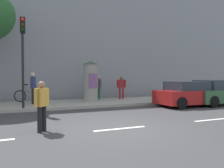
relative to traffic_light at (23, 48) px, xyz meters
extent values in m
plane|color=#38383A|center=(2.68, -5.24, -3.08)|extent=(80.00, 80.00, 0.00)
cube|color=#9E9B93|center=(2.68, 1.76, -3.00)|extent=(36.00, 4.00, 0.15)
cube|color=silver|center=(2.68, -5.24, -3.07)|extent=(1.80, 0.16, 0.01)
cube|color=silver|center=(6.68, -5.24, -3.07)|extent=(1.80, 0.16, 0.01)
cube|color=gray|center=(2.68, 6.76, 1.59)|extent=(36.00, 5.00, 9.33)
cylinder|color=black|center=(0.00, 0.11, -1.12)|extent=(0.12, 0.12, 3.61)
cube|color=black|center=(0.00, -0.07, 1.05)|extent=(0.24, 0.24, 0.75)
sphere|color=red|center=(0.00, -0.20, 1.29)|extent=(0.16, 0.16, 0.16)
sphere|color=#3C2906|center=(0.00, -0.20, 1.05)|extent=(0.16, 0.16, 0.16)
sphere|color=#07330F|center=(0.00, -0.20, 0.81)|extent=(0.16, 0.16, 0.16)
cylinder|color=gray|center=(4.08, 2.05, -1.76)|extent=(0.91, 0.91, 2.33)
cone|color=#334C33|center=(4.08, 2.05, -0.50)|extent=(1.00, 1.00, 0.20)
cube|color=#724C84|center=(4.08, 1.58, -1.65)|extent=(0.55, 0.02, 0.90)
cylinder|color=black|center=(0.41, -4.60, -2.69)|extent=(0.14, 0.14, 0.77)
cylinder|color=black|center=(0.27, -4.75, -2.69)|extent=(0.14, 0.14, 0.77)
cube|color=#B78C33|center=(0.34, -4.67, -2.03)|extent=(0.46, 0.46, 0.55)
cylinder|color=#B78C33|center=(0.51, -4.50, -2.03)|extent=(0.09, 0.09, 0.52)
cylinder|color=#B78C33|center=(0.17, -4.85, -2.03)|extent=(0.09, 0.09, 0.52)
sphere|color=#8C664C|center=(0.34, -4.67, -1.65)|extent=(0.21, 0.21, 0.21)
cylinder|color=maroon|center=(6.63, 2.61, -2.53)|extent=(0.14, 0.14, 0.79)
cylinder|color=maroon|center=(6.43, 2.73, -2.53)|extent=(0.14, 0.14, 0.79)
cube|color=maroon|center=(6.53, 2.67, -1.86)|extent=(0.52, 0.44, 0.56)
cylinder|color=maroon|center=(6.77, 2.53, -1.86)|extent=(0.09, 0.09, 0.53)
cylinder|color=maroon|center=(6.29, 2.81, -1.86)|extent=(0.09, 0.09, 0.53)
sphere|color=brown|center=(6.53, 2.67, -1.47)|extent=(0.21, 0.21, 0.21)
cylinder|color=#1E5938|center=(4.99, 3.25, -2.52)|extent=(0.14, 0.14, 0.82)
cylinder|color=#1E5938|center=(5.01, 3.01, -2.52)|extent=(0.14, 0.14, 0.82)
cube|color=#4C4C51|center=(5.00, 3.13, -1.82)|extent=(0.28, 0.50, 0.58)
cylinder|color=#4C4C51|center=(4.97, 3.41, -1.82)|extent=(0.09, 0.09, 0.55)
cylinder|color=#4C4C51|center=(5.02, 2.85, -1.82)|extent=(0.09, 0.09, 0.55)
sphere|color=tan|center=(5.00, 3.13, -1.43)|extent=(0.22, 0.22, 0.22)
cube|color=silver|center=(4.82, 3.11, -1.85)|extent=(0.18, 0.29, 0.36)
cylinder|color=black|center=(0.58, 1.82, -2.48)|extent=(0.14, 0.14, 0.90)
cylinder|color=black|center=(0.59, 1.61, -2.48)|extent=(0.14, 0.14, 0.90)
cube|color=navy|center=(0.58, 1.71, -1.72)|extent=(0.26, 0.45, 0.63)
cylinder|color=navy|center=(0.57, 1.98, -1.72)|extent=(0.09, 0.09, 0.60)
cylinder|color=navy|center=(0.60, 1.45, -1.72)|extent=(0.09, 0.09, 0.60)
sphere|color=beige|center=(0.58, 1.71, -1.28)|extent=(0.24, 0.24, 0.24)
torus|color=black|center=(-0.06, 3.25, -2.57)|extent=(0.71, 0.25, 0.72)
torus|color=black|center=(0.95, 2.97, -2.57)|extent=(0.71, 0.25, 0.72)
cylinder|color=#2D5938|center=(0.44, 3.11, -2.32)|extent=(0.92, 0.29, 0.04)
cylinder|color=#2D5938|center=(0.29, 3.15, -2.12)|extent=(0.04, 0.04, 0.45)
cylinder|color=#2D5938|center=(0.85, 3.00, -2.12)|extent=(0.04, 0.04, 0.50)
cube|color=black|center=(0.29, 3.15, -1.87)|extent=(0.26, 0.16, 0.06)
cube|color=maroon|center=(8.93, -1.53, -2.53)|extent=(4.07, 1.87, 0.74)
cube|color=#262D38|center=(8.73, -1.53, -1.91)|extent=(2.28, 1.67, 0.50)
cylinder|color=black|center=(7.52, -2.41, -2.76)|extent=(0.64, 0.23, 0.64)
cylinder|color=black|center=(7.50, -0.68, -2.76)|extent=(0.64, 0.23, 0.64)
cylinder|color=black|center=(10.35, -2.39, -2.76)|extent=(0.64, 0.23, 0.64)
cylinder|color=black|center=(10.34, -0.65, -2.76)|extent=(0.64, 0.23, 0.64)
cube|color=#2D5938|center=(11.10, -1.61, -2.52)|extent=(4.22, 1.94, 0.75)
cube|color=#262D38|center=(10.89, -1.62, -1.87)|extent=(2.37, 1.73, 0.57)
cylinder|color=black|center=(9.65, -2.52, -2.76)|extent=(0.64, 0.23, 0.64)
cylinder|color=black|center=(9.62, -0.75, -2.76)|extent=(0.64, 0.23, 0.64)
cylinder|color=black|center=(12.55, -0.70, -2.76)|extent=(0.64, 0.23, 0.64)
camera|label=1|loc=(-0.45, -11.86, -1.44)|focal=36.95mm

